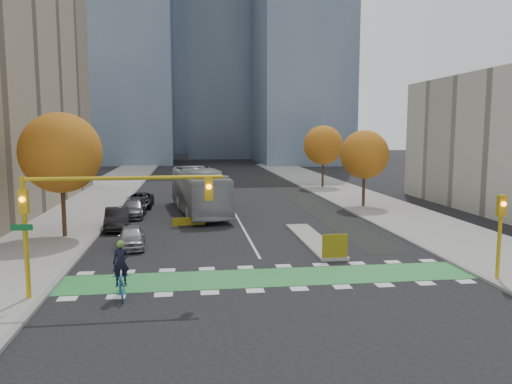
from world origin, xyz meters
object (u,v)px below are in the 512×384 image
object	(u,v)px
tree_west	(61,153)
cyclist	(122,278)
tree_east_far	(323,145)
traffic_signal_west	(89,204)
parked_car_d	(140,200)
tree_east_near	(365,155)
bus	(199,191)
parked_car_a	(131,237)
parked_car_b	(117,219)
parked_car_c	(133,209)
hazard_board	(335,246)
traffic_signal_east	(500,224)

from	to	relation	value
tree_west	cyclist	bearing A→B (deg)	-67.15
tree_east_far	traffic_signal_west	distance (m)	43.61
traffic_signal_west	parked_car_d	bearing A→B (deg)	90.89
tree_east_near	bus	distance (m)	15.32
parked_car_a	tree_east_far	bearing A→B (deg)	51.25
parked_car_b	parked_car_c	distance (m)	5.03
hazard_board	traffic_signal_east	bearing A→B (deg)	-35.92
tree_east_far	hazard_board	bearing A→B (deg)	-104.12
traffic_signal_east	parked_car_c	distance (m)	27.73
hazard_board	tree_east_near	distance (m)	19.93
tree_west	traffic_signal_east	xyz separation A→B (m)	(22.50, -12.51, -2.88)
tree_east_near	bus	xyz separation A→B (m)	(-15.00, -0.86, -2.97)
traffic_signal_west	bus	size ratio (longest dim) A/B	0.63
traffic_signal_east	parked_car_a	size ratio (longest dim) A/B	1.05
traffic_signal_west	cyclist	bearing A→B (deg)	0.54
tree_east_far	parked_car_c	bearing A→B (deg)	-138.77
traffic_signal_east	parked_car_c	bearing A→B (deg)	133.16
parked_car_b	tree_east_far	bearing A→B (deg)	42.11
hazard_board	tree_east_near	world-z (taller)	tree_east_near
traffic_signal_east	cyclist	bearing A→B (deg)	179.97
parked_car_d	traffic_signal_east	bearing A→B (deg)	-53.08
hazard_board	parked_car_d	world-z (taller)	hazard_board
cyclist	bus	size ratio (longest dim) A/B	0.18
tree_east_near	parked_car_c	world-z (taller)	tree_east_near
hazard_board	tree_west	size ratio (longest dim) A/B	0.17
tree_east_near	parked_car_c	bearing A→B (deg)	-173.48
parked_car_c	parked_car_b	bearing A→B (deg)	-95.81
tree_east_near	hazard_board	bearing A→B (deg)	-114.20
parked_car_a	parked_car_c	size ratio (longest dim) A/B	0.81
cyclist	hazard_board	bearing A→B (deg)	14.00
hazard_board	parked_car_d	distance (m)	24.02
tree_east_near	parked_car_a	world-z (taller)	tree_east_near
traffic_signal_west	parked_car_b	distance (m)	15.56
parked_car_d	parked_car_c	bearing A→B (deg)	-90.76
hazard_board	parked_car_a	bearing A→B (deg)	158.36
hazard_board	cyclist	xyz separation A→B (m)	(-10.73, -4.70, 0.02)
cyclist	parked_car_a	size ratio (longest dim) A/B	0.64
traffic_signal_west	bus	xyz separation A→B (m)	(4.93, 21.65, -2.14)
tree_east_far	bus	distance (m)	23.15
cyclist	parked_car_a	world-z (taller)	cyclist
tree_west	bus	distance (m)	13.36
traffic_signal_west	parked_car_c	world-z (taller)	traffic_signal_west
tree_west	traffic_signal_east	bearing A→B (deg)	-29.07
hazard_board	parked_car_a	distance (m)	12.20
bus	traffic_signal_east	bearing A→B (deg)	-65.99
parked_car_c	parked_car_a	bearing A→B (deg)	-83.57
tree_east_far	traffic_signal_west	size ratio (longest dim) A/B	0.90
tree_east_far	parked_car_d	size ratio (longest dim) A/B	1.60
traffic_signal_east	parked_car_a	world-z (taller)	traffic_signal_east
tree_west	hazard_board	bearing A→B (deg)	-25.99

